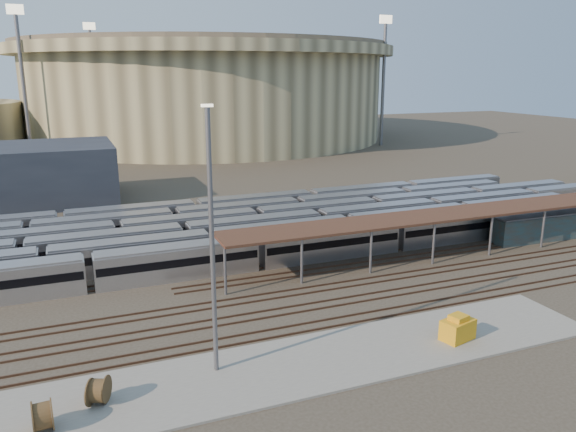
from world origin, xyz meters
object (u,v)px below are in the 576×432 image
at_px(cable_reel_east, 98,391).
at_px(teal_boxcar, 541,228).
at_px(yard_light_pole, 212,244).
at_px(yellow_equipment, 458,329).
at_px(cable_reel_west, 43,416).

bearing_deg(cable_reel_east, teal_boxcar, 17.63).
xyz_separation_m(yard_light_pole, yellow_equipment, (20.47, -2.80, -9.26)).
distance_m(teal_boxcar, cable_reel_west, 65.74).
distance_m(teal_boxcar, cable_reel_east, 61.85).
bearing_deg(teal_boxcar, cable_reel_east, -160.46).
height_order(teal_boxcar, yard_light_pole, yard_light_pole).
xyz_separation_m(teal_boxcar, cable_reel_east, (-58.94, -18.74, -0.55)).
height_order(cable_reel_west, yellow_equipment, cable_reel_west).
bearing_deg(yard_light_pole, cable_reel_west, -165.39).
xyz_separation_m(cable_reel_east, yard_light_pole, (8.69, 1.37, 9.17)).
relative_size(teal_boxcar, yellow_equipment, 5.18).
bearing_deg(cable_reel_west, teal_boxcar, 18.21).
bearing_deg(cable_reel_west, yard_light_pole, 14.61).
bearing_deg(yard_light_pole, cable_reel_east, -171.01).
relative_size(cable_reel_west, yellow_equipment, 0.72).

